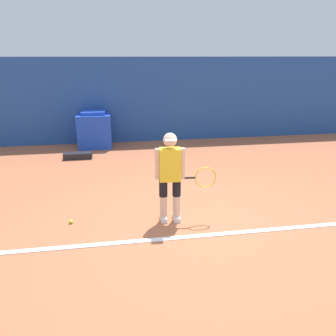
{
  "coord_description": "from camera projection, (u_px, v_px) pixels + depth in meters",
  "views": [
    {
      "loc": [
        -1.3,
        -4.67,
        2.66
      ],
      "look_at": [
        -0.47,
        0.42,
        0.87
      ],
      "focal_mm": 35.0,
      "sensor_mm": 36.0,
      "label": 1
    }
  ],
  "objects": [
    {
      "name": "ground_plane",
      "position": [
        200.0,
        224.0,
        5.43
      ],
      "size": [
        24.0,
        24.0,
        0.0
      ],
      "primitive_type": "plane",
      "color": "#B76642"
    },
    {
      "name": "back_wall",
      "position": [
        156.0,
        100.0,
        10.33
      ],
      "size": [
        24.0,
        0.1,
        2.61
      ],
      "color": "#234C99",
      "rests_on": "ground_plane"
    },
    {
      "name": "court_baseline",
      "position": [
        206.0,
        235.0,
        5.08
      ],
      "size": [
        21.6,
        0.1,
        0.01
      ],
      "color": "white",
      "rests_on": "ground_plane"
    },
    {
      "name": "tennis_player",
      "position": [
        171.0,
        174.0,
        5.29
      ],
      "size": [
        1.0,
        0.3,
        1.51
      ],
      "rotation": [
        0.0,
        0.0,
        -0.08
      ],
      "color": "beige",
      "rests_on": "ground_plane"
    },
    {
      "name": "tennis_ball",
      "position": [
        71.0,
        222.0,
        5.44
      ],
      "size": [
        0.07,
        0.07,
        0.07
      ],
      "color": "#D1E533",
      "rests_on": "ground_plane"
    },
    {
      "name": "covered_chair",
      "position": [
        95.0,
        130.0,
        9.82
      ],
      "size": [
        0.98,
        0.81,
        1.09
      ],
      "color": "blue",
      "rests_on": "ground_plane"
    },
    {
      "name": "equipment_bag",
      "position": [
        78.0,
        156.0,
        8.83
      ],
      "size": [
        0.75,
        0.27,
        0.16
      ],
      "color": "black",
      "rests_on": "ground_plane"
    }
  ]
}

